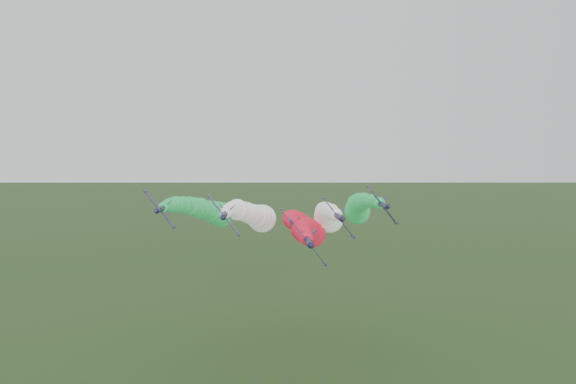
% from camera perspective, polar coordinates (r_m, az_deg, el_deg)
% --- Properties ---
extents(jet_lead, '(13.42, 71.12, 14.92)m').
position_cam_1_polar(jet_lead, '(129.04, 1.96, -4.01)').
color(jet_lead, '#121133').
rests_on(jet_lead, ground).
extents(jet_inner_left, '(13.76, 71.46, 15.26)m').
position_cam_1_polar(jet_inner_left, '(141.97, -3.57, -2.36)').
color(jet_inner_left, '#121133').
rests_on(jet_inner_left, ground).
extents(jet_inner_right, '(13.53, 71.23, 15.03)m').
position_cam_1_polar(jet_inner_right, '(140.61, 4.04, -2.46)').
color(jet_inner_right, '#121133').
rests_on(jet_inner_right, ground).
extents(jet_outer_left, '(13.56, 71.26, 15.06)m').
position_cam_1_polar(jet_outer_left, '(149.31, -8.16, -1.90)').
color(jet_outer_left, '#121133').
rests_on(jet_outer_left, ground).
extents(jet_outer_right, '(13.51, 71.21, 15.00)m').
position_cam_1_polar(jet_outer_right, '(149.26, 7.13, -1.61)').
color(jet_outer_right, '#121133').
rests_on(jet_outer_right, ground).
extents(jet_trail, '(13.15, 70.85, 14.65)m').
position_cam_1_polar(jet_trail, '(156.87, 0.91, -3.03)').
color(jet_trail, '#121133').
rests_on(jet_trail, ground).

